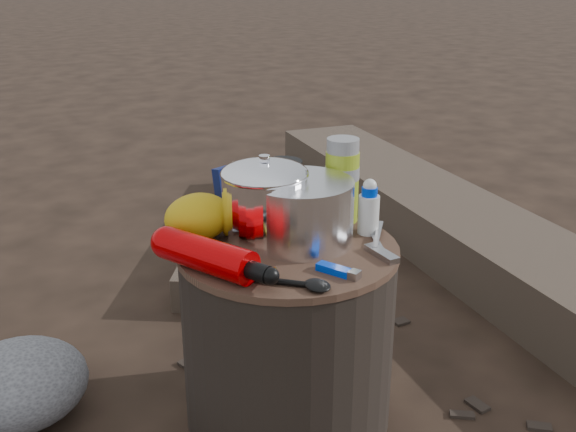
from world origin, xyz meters
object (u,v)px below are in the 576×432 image
fuel_bottle (207,255)px  thermos (342,181)px  stump (288,335)px  log_main (438,218)px  travel_mug (283,188)px  camping_pot (265,202)px

fuel_bottle → thermos: bearing=-9.8°
stump → log_main: stump is taller
log_main → travel_mug: (-0.90, -0.37, 0.39)m
log_main → stump: bearing=-139.4°
log_main → camping_pot: size_ratio=12.31×
stump → thermos: thermos is taller
log_main → fuel_bottle: size_ratio=7.93×
camping_pot → fuel_bottle: camping_pot is taller
stump → fuel_bottle: size_ratio=1.66×
stump → thermos: 0.35m
fuel_bottle → camping_pot: bearing=-0.2°
thermos → travel_mug: bearing=129.1°
log_main → thermos: thermos is taller
stump → log_main: bearing=28.3°
log_main → camping_pot: 1.20m
travel_mug → thermos: bearing=-50.9°
stump → fuel_bottle: bearing=-176.0°
log_main → camping_pot: camping_pot is taller
stump → camping_pot: bearing=115.0°
stump → travel_mug: (0.10, 0.16, 0.27)m
thermos → travel_mug: 0.14m
camping_pot → fuel_bottle: 0.19m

